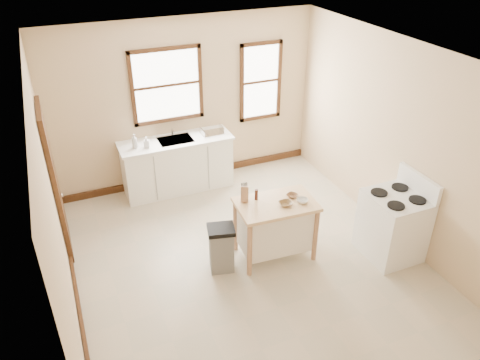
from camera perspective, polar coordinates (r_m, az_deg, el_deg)
name	(u,v)px	position (r m, az deg, el deg)	size (l,w,h in m)	color
floor	(246,259)	(6.55, 0.68, -9.65)	(5.00, 5.00, 0.00)	#BAAE93
ceiling	(247,58)	(5.21, 0.87, 14.67)	(5.00, 5.00, 0.00)	white
wall_back	(186,103)	(7.89, -6.61, 9.29)	(4.50, 0.04, 2.80)	#D5AF8C
wall_left	(53,211)	(5.39, -21.80, -3.53)	(0.04, 5.00, 2.80)	#D5AF8C
wall_right	(394,140)	(6.87, 18.29, 4.61)	(0.04, 5.00, 2.80)	#D5AF8C
window_main	(167,85)	(7.68, -8.90, 11.32)	(1.17, 0.06, 1.22)	#3E2111
window_side	(261,82)	(8.26, 2.52, 11.90)	(0.77, 0.06, 1.37)	#3E2111
door_left	(55,182)	(6.69, -21.64, -0.18)	(0.06, 0.90, 2.10)	#3E2111
baseboard_back	(191,174)	(8.43, -6.02, 0.70)	(4.50, 0.04, 0.12)	#3E2111
baseboard_left	(78,302)	(6.19, -19.12, -13.86)	(0.04, 5.00, 0.12)	#3E2111
sink_counter	(177,164)	(7.94, -7.64, 1.90)	(1.86, 0.62, 0.92)	white
faucet	(172,129)	(7.85, -8.29, 6.14)	(0.03, 0.03, 0.22)	silver
soap_bottle_a	(134,141)	(7.53, -12.74, 4.65)	(0.09, 0.09, 0.24)	#B2B2B2
soap_bottle_b	(146,142)	(7.52, -11.33, 4.58)	(0.08, 0.08, 0.18)	#B2B2B2
dish_rack	(212,131)	(7.88, -3.44, 6.00)	(0.37, 0.28, 0.09)	silver
kitchen_island	(275,229)	(6.40, 4.29, -5.99)	(1.04, 0.66, 0.85)	#EDBB8B
knife_block	(245,194)	(6.13, 0.57, -1.72)	(0.10, 0.10, 0.20)	#DEB074
pepper_grinder	(256,195)	(6.17, 2.01, -1.78)	(0.04, 0.04, 0.15)	#401C11
bowl_a	(286,204)	(6.11, 5.58, -2.89)	(0.17, 0.17, 0.04)	brown
bowl_b	(292,196)	(6.29, 6.38, -1.90)	(0.14, 0.14, 0.04)	brown
bowl_c	(302,201)	(6.19, 7.61, -2.53)	(0.15, 0.15, 0.05)	silver
trash_bin	(221,248)	(6.20, -2.28, -8.34)	(0.35, 0.29, 0.67)	slate
gas_stove	(394,217)	(6.64, 18.24, -4.36)	(0.74, 0.75, 1.20)	white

